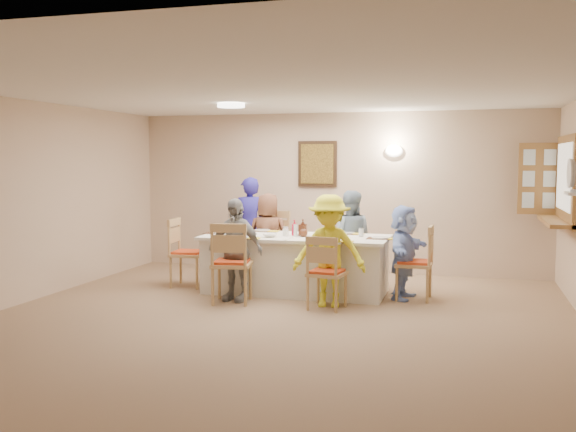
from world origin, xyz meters
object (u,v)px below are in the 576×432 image
(chair_back_left, at_px, (270,245))
(diner_front_right, at_px, (329,251))
(dining_table, at_px, (296,264))
(desk_fan, at_px, (574,180))
(serving_hatch, at_px, (567,181))
(chair_front_right, at_px, (327,272))
(chair_front_left, at_px, (232,262))
(diner_right_end, at_px, (404,252))
(caregiver, at_px, (249,226))
(condiment_ketchup, at_px, (295,228))
(diner_front_left, at_px, (235,250))
(chair_right_end, at_px, (414,262))
(chair_back_right, at_px, (351,251))
(diner_back_right, at_px, (349,238))
(diner_back_left, at_px, (268,237))
(chair_left_end, at_px, (188,252))

(chair_back_left, bearing_deg, diner_front_right, -44.63)
(dining_table, xyz_separation_m, diner_front_right, (0.60, -0.68, 0.30))
(diner_front_right, bearing_deg, desk_fan, -5.80)
(serving_hatch, bearing_deg, chair_front_right, -152.05)
(desk_fan, xyz_separation_m, chair_front_right, (-2.68, -0.13, -1.11))
(chair_front_left, height_order, diner_right_end, diner_right_end)
(caregiver, bearing_deg, diner_front_right, 102.90)
(diner_front_right, relative_size, diner_right_end, 1.13)
(diner_right_end, distance_m, condiment_ketchup, 1.47)
(chair_front_right, xyz_separation_m, diner_front_left, (-1.20, 0.12, 0.20))
(chair_front_left, xyz_separation_m, chair_right_end, (2.15, 0.80, -0.03))
(chair_back_right, bearing_deg, diner_right_end, -52.51)
(chair_right_end, height_order, diner_front_left, diner_front_left)
(chair_back_right, distance_m, condiment_ketchup, 1.07)
(dining_table, xyz_separation_m, caregiver, (-1.05, 1.15, 0.37))
(diner_front_left, bearing_deg, condiment_ketchup, 61.01)
(chair_back_right, bearing_deg, condiment_ketchup, -136.67)
(condiment_ketchup, bearing_deg, diner_back_right, 46.82)
(serving_hatch, bearing_deg, chair_front_left, -159.64)
(diner_right_end, height_order, caregiver, caregiver)
(diner_back_right, bearing_deg, chair_front_left, 48.35)
(diner_right_end, bearing_deg, chair_back_left, 77.96)
(chair_back_right, height_order, chair_front_right, chair_back_right)
(diner_front_right, bearing_deg, dining_table, 125.36)
(chair_front_right, xyz_separation_m, condiment_ketchup, (-0.62, 0.82, 0.42))
(chair_back_right, height_order, diner_back_left, diner_back_left)
(diner_front_left, bearing_deg, chair_left_end, 155.09)
(chair_left_end, height_order, chair_right_end, chair_left_end)
(desk_fan, relative_size, condiment_ketchup, 1.41)
(chair_front_left, xyz_separation_m, diner_front_left, (0.00, 0.12, 0.14))
(condiment_ketchup, bearing_deg, diner_back_left, 131.23)
(chair_back_left, xyz_separation_m, condiment_ketchup, (0.58, -0.78, 0.36))
(diner_back_right, height_order, diner_front_right, diner_front_right)
(dining_table, relative_size, chair_back_right, 2.62)
(chair_front_right, height_order, diner_right_end, diner_right_end)
(chair_left_end, relative_size, chair_right_end, 1.01)
(chair_right_end, bearing_deg, chair_back_right, -128.12)
(dining_table, xyz_separation_m, chair_left_end, (-1.55, 0.00, 0.10))
(chair_right_end, relative_size, diner_front_right, 0.70)
(diner_right_end, bearing_deg, caregiver, 74.59)
(chair_left_end, xyz_separation_m, diner_front_right, (2.15, -0.68, 0.20))
(chair_left_end, height_order, diner_right_end, diner_right_end)
(dining_table, xyz_separation_m, diner_right_end, (1.42, 0.00, 0.22))
(chair_back_left, height_order, diner_back_right, diner_back_right)
(desk_fan, height_order, chair_front_right, desk_fan)
(diner_front_right, bearing_deg, chair_back_right, 83.94)
(serving_hatch, xyz_separation_m, diner_right_end, (-1.97, -0.68, -0.90))
(chair_back_right, height_order, condiment_ketchup, condiment_ketchup)
(chair_front_left, xyz_separation_m, diner_back_right, (1.20, 1.48, 0.16))
(diner_back_left, relative_size, diner_front_left, 1.00)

